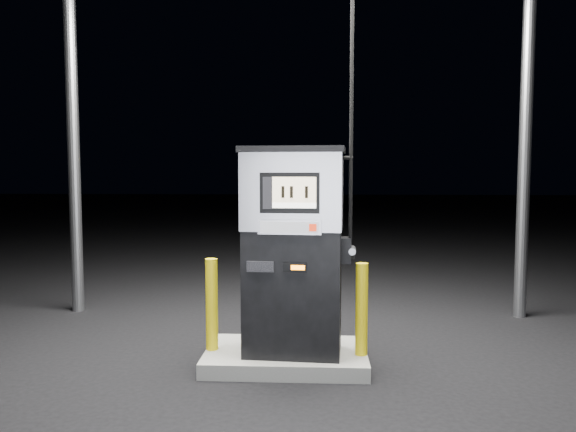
{
  "coord_description": "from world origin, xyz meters",
  "views": [
    {
      "loc": [
        0.31,
        -5.48,
        1.94
      ],
      "look_at": [
        0.02,
        0.0,
        1.49
      ],
      "focal_mm": 35.0,
      "sensor_mm": 36.0,
      "label": 1
    }
  ],
  "objects": [
    {
      "name": "pump_island",
      "position": [
        0.0,
        0.0,
        0.07
      ],
      "size": [
        1.6,
        1.0,
        0.15
      ],
      "primitive_type": "cube",
      "color": "slate",
      "rests_on": "ground"
    },
    {
      "name": "fuel_dispenser",
      "position": [
        0.08,
        -0.1,
        1.18
      ],
      "size": [
        1.12,
        0.66,
        4.17
      ],
      "rotation": [
        0.0,
        0.0,
        -0.07
      ],
      "color": "black",
      "rests_on": "pump_island"
    },
    {
      "name": "bollard_left",
      "position": [
        -0.74,
        -0.03,
        0.61
      ],
      "size": [
        0.16,
        0.16,
        0.92
      ],
      "primitive_type": "cylinder",
      "rotation": [
        0.0,
        0.0,
        -0.38
      ],
      "color": "yellow",
      "rests_on": "pump_island"
    },
    {
      "name": "bollard_right",
      "position": [
        0.74,
        -0.12,
        0.6
      ],
      "size": [
        0.13,
        0.13,
        0.9
      ],
      "primitive_type": "cylinder",
      "rotation": [
        0.0,
        0.0,
        0.06
      ],
      "color": "yellow",
      "rests_on": "pump_island"
    },
    {
      "name": "ground",
      "position": [
        0.0,
        0.0,
        0.0
      ],
      "size": [
        80.0,
        80.0,
        0.0
      ],
      "primitive_type": "plane",
      "color": "black",
      "rests_on": "ground"
    }
  ]
}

